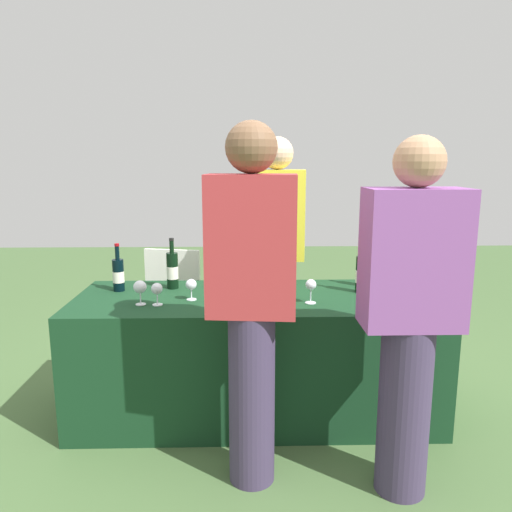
{
  "coord_description": "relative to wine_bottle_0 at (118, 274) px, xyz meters",
  "views": [
    {
      "loc": [
        -0.07,
        -2.87,
        1.57
      ],
      "look_at": [
        0.0,
        0.0,
        1.0
      ],
      "focal_mm": 34.23,
      "sensor_mm": 36.0,
      "label": 1
    }
  ],
  "objects": [
    {
      "name": "guest_0",
      "position": [
        0.83,
        -0.83,
        0.09
      ],
      "size": [
        0.43,
        0.26,
        1.74
      ],
      "rotation": [
        0.0,
        0.0,
        -0.09
      ],
      "color": "#3F3351",
      "rests_on": "ground_plane"
    },
    {
      "name": "wine_glass_4",
      "position": [
        1.02,
        -0.23,
        0.0
      ],
      "size": [
        0.07,
        0.07,
        0.15
      ],
      "color": "silver",
      "rests_on": "tasting_table"
    },
    {
      "name": "tasting_table",
      "position": [
        0.87,
        -0.15,
        -0.48
      ],
      "size": [
        2.19,
        0.82,
        0.75
      ],
      "primitive_type": "cube",
      "color": "#14381E",
      "rests_on": "ground_plane"
    },
    {
      "name": "wine_glass_1",
      "position": [
        0.3,
        -0.32,
        -0.01
      ],
      "size": [
        0.07,
        0.07,
        0.13
      ],
      "color": "silver",
      "rests_on": "tasting_table"
    },
    {
      "name": "guest_1",
      "position": [
        1.54,
        -0.93,
        0.04
      ],
      "size": [
        0.44,
        0.24,
        1.67
      ],
      "rotation": [
        0.0,
        0.0,
        0.0
      ],
      "color": "#3F3351",
      "rests_on": "ground_plane"
    },
    {
      "name": "wine_bottle_3",
      "position": [
        1.52,
        -0.07,
        0.01
      ],
      "size": [
        0.07,
        0.07,
        0.33
      ],
      "color": "black",
      "rests_on": "tasting_table"
    },
    {
      "name": "wine_bottle_2",
      "position": [
        0.78,
        0.06,
        0.01
      ],
      "size": [
        0.08,
        0.08,
        0.32
      ],
      "color": "black",
      "rests_on": "tasting_table"
    },
    {
      "name": "wine_glass_2",
      "position": [
        0.48,
        -0.22,
        -0.02
      ],
      "size": [
        0.07,
        0.07,
        0.13
      ],
      "color": "silver",
      "rests_on": "tasting_table"
    },
    {
      "name": "wine_bottle_1",
      "position": [
        0.33,
        0.05,
        0.01
      ],
      "size": [
        0.07,
        0.07,
        0.33
      ],
      "color": "black",
      "rests_on": "tasting_table"
    },
    {
      "name": "server_pouring",
      "position": [
        1.03,
        0.49,
        0.08
      ],
      "size": [
        0.44,
        0.28,
        1.73
      ],
      "rotation": [
        0.0,
        0.0,
        3.01
      ],
      "color": "black",
      "rests_on": "ground_plane"
    },
    {
      "name": "wine_bottle_4",
      "position": [
        1.61,
        0.07,
        0.0
      ],
      "size": [
        0.07,
        0.07,
        0.3
      ],
      "color": "black",
      "rests_on": "tasting_table"
    },
    {
      "name": "ground_plane",
      "position": [
        0.87,
        -0.15,
        -0.86
      ],
      "size": [
        12.0,
        12.0,
        0.0
      ],
      "primitive_type": "plane",
      "color": "#476638"
    },
    {
      "name": "menu_board",
      "position": [
        0.2,
        0.96,
        -0.44
      ],
      "size": [
        0.47,
        0.13,
        0.84
      ],
      "primitive_type": "cube",
      "rotation": [
        0.0,
        0.0,
        -0.21
      ],
      "color": "white",
      "rests_on": "ground_plane"
    },
    {
      "name": "wine_glass_0",
      "position": [
        0.2,
        -0.31,
        -0.01
      ],
      "size": [
        0.08,
        0.08,
        0.14
      ],
      "color": "silver",
      "rests_on": "tasting_table"
    },
    {
      "name": "wine_bottle_0",
      "position": [
        0.0,
        0.0,
        0.0
      ],
      "size": [
        0.07,
        0.07,
        0.3
      ],
      "color": "black",
      "rests_on": "tasting_table"
    },
    {
      "name": "wine_glass_5",
      "position": [
        1.18,
        -0.3,
        -0.0
      ],
      "size": [
        0.06,
        0.06,
        0.14
      ],
      "color": "silver",
      "rests_on": "tasting_table"
    },
    {
      "name": "wine_glass_3",
      "position": [
        0.89,
        -0.22,
        -0.02
      ],
      "size": [
        0.07,
        0.07,
        0.13
      ],
      "color": "silver",
      "rests_on": "tasting_table"
    }
  ]
}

